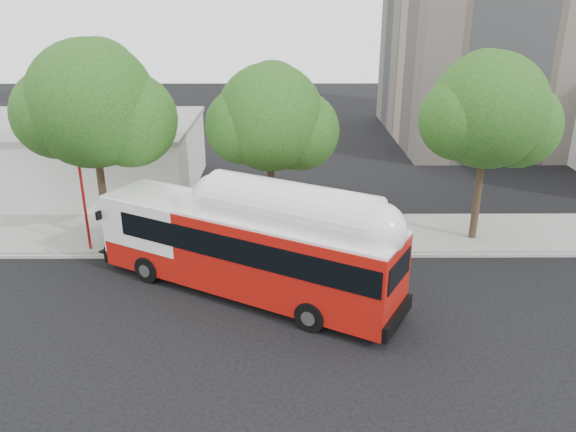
# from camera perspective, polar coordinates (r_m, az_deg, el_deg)

# --- Properties ---
(ground) EXTENTS (120.00, 120.00, 0.00)m
(ground) POSITION_cam_1_polar(r_m,az_deg,el_deg) (22.79, 0.54, -8.39)
(ground) COLOR black
(ground) RESTS_ON ground
(sidewalk) EXTENTS (60.00, 5.00, 0.15)m
(sidewalk) POSITION_cam_1_polar(r_m,az_deg,el_deg) (28.59, 0.35, -1.77)
(sidewalk) COLOR gray
(sidewalk) RESTS_ON ground
(curb_strip) EXTENTS (60.00, 0.30, 0.15)m
(curb_strip) POSITION_cam_1_polar(r_m,az_deg,el_deg) (26.22, 0.42, -4.00)
(curb_strip) COLOR gray
(curb_strip) RESTS_ON ground
(red_curb_segment) EXTENTS (10.00, 0.32, 0.16)m
(red_curb_segment) POSITION_cam_1_polar(r_m,az_deg,el_deg) (26.35, -6.14, -3.99)
(red_curb_segment) COLOR maroon
(red_curb_segment) RESTS_ON ground
(street_tree_left) EXTENTS (6.67, 5.80, 9.74)m
(street_tree_left) POSITION_cam_1_polar(r_m,az_deg,el_deg) (27.04, -18.29, 10.30)
(street_tree_left) COLOR #2D2116
(street_tree_left) RESTS_ON ground
(street_tree_mid) EXTENTS (5.75, 5.00, 8.62)m
(street_tree_mid) POSITION_cam_1_polar(r_m,az_deg,el_deg) (26.40, -0.92, 9.56)
(street_tree_mid) COLOR #2D2116
(street_tree_mid) RESTS_ON ground
(street_tree_right) EXTENTS (6.21, 5.40, 9.18)m
(street_tree_right) POSITION_cam_1_polar(r_m,az_deg,el_deg) (27.90, 20.46, 9.61)
(street_tree_right) COLOR #2D2116
(street_tree_right) RESTS_ON ground
(low_commercial_bldg) EXTENTS (16.20, 10.20, 4.25)m
(low_commercial_bldg) POSITION_cam_1_polar(r_m,az_deg,el_deg) (37.57, -21.78, 5.74)
(low_commercial_bldg) COLOR silver
(low_commercial_bldg) RESTS_ON ground
(transit_bus) EXTENTS (13.07, 8.74, 4.04)m
(transit_bus) POSITION_cam_1_polar(r_m,az_deg,el_deg) (22.44, -4.19, -3.51)
(transit_bus) COLOR #B1130C
(transit_bus) RESTS_ON ground
(signal_pole) EXTENTS (0.13, 0.44, 4.61)m
(signal_pole) POSITION_cam_1_polar(r_m,az_deg,el_deg) (27.53, -19.97, 1.08)
(signal_pole) COLOR #A21113
(signal_pole) RESTS_ON ground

